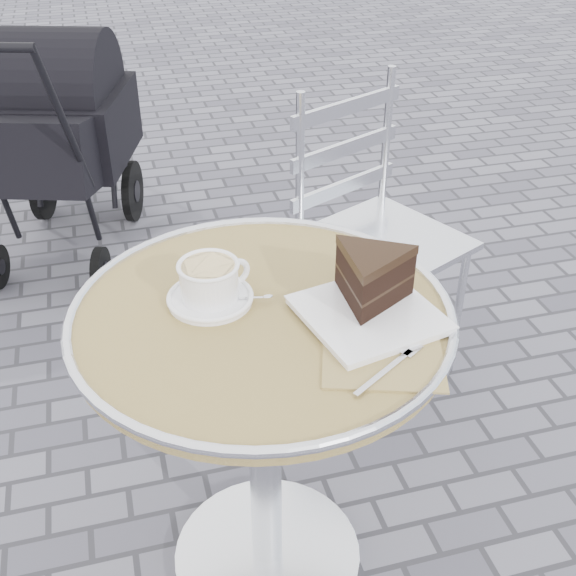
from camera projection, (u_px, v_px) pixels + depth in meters
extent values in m
plane|color=slate|center=(268.00, 558.00, 1.74)|extent=(80.00, 80.00, 0.00)
cylinder|color=silver|center=(268.00, 554.00, 1.73)|extent=(0.44, 0.44, 0.03)
cylinder|color=silver|center=(265.00, 451.00, 1.53)|extent=(0.07, 0.07, 0.67)
cylinder|color=tan|center=(262.00, 318.00, 1.34)|extent=(0.70, 0.70, 0.03)
torus|color=silver|center=(261.00, 312.00, 1.33)|extent=(0.72, 0.72, 0.02)
cylinder|color=white|center=(210.00, 299.00, 1.36)|extent=(0.16, 0.16, 0.01)
cylinder|color=white|center=(209.00, 281.00, 1.33)|extent=(0.14, 0.14, 0.07)
torus|color=white|center=(237.00, 272.00, 1.36)|extent=(0.06, 0.03, 0.06)
cylinder|color=beige|center=(208.00, 267.00, 1.32)|extent=(0.10, 0.10, 0.01)
cube|color=#987E53|center=(382.00, 351.00, 1.23)|extent=(0.26, 0.26, 0.00)
cube|color=white|center=(369.00, 315.00, 1.31)|extent=(0.27, 0.27, 0.01)
cylinder|color=silver|center=(379.00, 359.00, 2.01)|extent=(0.02, 0.02, 0.45)
cylinder|color=silver|center=(458.00, 313.00, 2.19)|extent=(0.02, 0.02, 0.45)
cylinder|color=silver|center=(299.00, 305.00, 2.23)|extent=(0.02, 0.02, 0.45)
cylinder|color=silver|center=(376.00, 267.00, 2.41)|extent=(0.02, 0.02, 0.45)
cube|color=silver|center=(383.00, 242.00, 2.08)|extent=(0.54, 0.54, 0.02)
cube|color=black|center=(54.00, 147.00, 2.71)|extent=(0.56, 0.71, 0.38)
cylinder|color=black|center=(101.00, 269.00, 2.67)|extent=(0.08, 0.17, 0.17)
cylinder|color=black|center=(43.00, 189.00, 3.12)|extent=(0.11, 0.26, 0.26)
cylinder|color=black|center=(133.00, 191.00, 3.11)|extent=(0.11, 0.26, 0.26)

